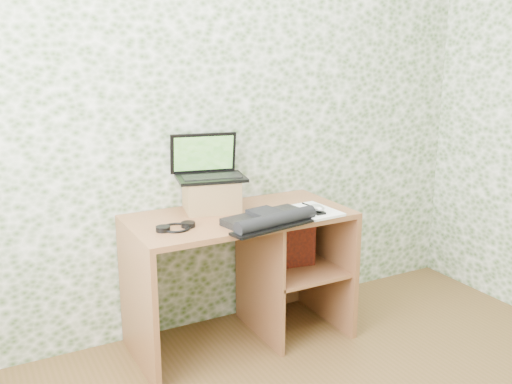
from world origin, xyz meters
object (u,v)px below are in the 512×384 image
laptop (208,168)px  notepad (313,211)px  keyboard (270,219)px  riser (211,195)px  desk (250,257)px

laptop → notepad: size_ratio=1.37×
laptop → keyboard: 0.49m
riser → notepad: 0.57m
laptop → desk: bearing=-28.8°
desk → keyboard: bearing=-93.4°
desk → riser: 0.41m
notepad → riser: bearing=144.1°
laptop → notepad: 0.63m
riser → keyboard: bearing=-66.1°
riser → desk: bearing=-33.0°
keyboard → riser: bearing=103.8°
riser → notepad: size_ratio=0.96×
desk → notepad: notepad is taller
keyboard → desk: bearing=76.5°
laptop → notepad: laptop is taller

